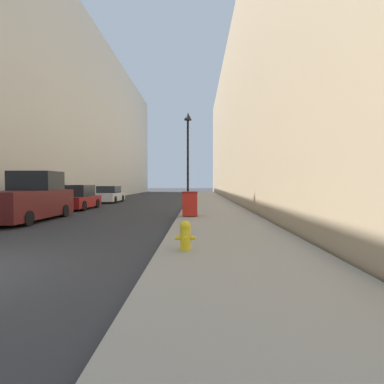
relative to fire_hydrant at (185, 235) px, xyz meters
The scene contains 9 objects.
sidewalk_right 16.21m from the fire_hydrant, 85.37° to the left, with size 3.97×60.00×0.15m.
building_left_glass 30.17m from the fire_hydrant, 123.56° to the left, with size 12.00×60.00×17.76m.
building_right_stone 27.08m from the fire_hydrant, 68.75° to the left, with size 12.00×60.00×16.72m.
fire_hydrant is the anchor object (origin of this frame).
trash_bin 7.35m from the fire_hydrant, 90.60° to the left, with size 0.74×0.71×1.19m.
lamppost 11.12m from the fire_hydrant, 91.55° to the left, with size 0.45×0.45×5.76m.
pickup_truck 10.12m from the fire_hydrant, 138.86° to the left, with size 2.29×5.35×2.33m.
parked_sedan_near 14.90m from the fire_hydrant, 121.15° to the left, with size 1.86×4.14×1.62m.
parked_sedan_far 21.29m from the fire_hydrant, 111.33° to the left, with size 1.95×4.21×1.49m.
Camera 1 is at (5.06, -5.23, 1.75)m, focal length 28.00 mm.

